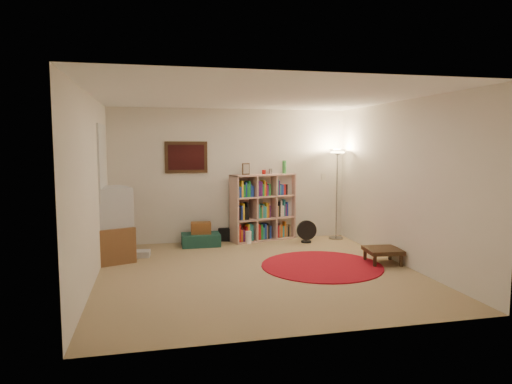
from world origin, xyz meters
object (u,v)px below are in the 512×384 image
side_table (383,251)px  floor_lamp (337,165)px  floor_fan (307,232)px  bookshelf (262,208)px  tv_stand (110,225)px  suitcase (201,240)px

side_table → floor_lamp: bearing=89.4°
floor_fan → side_table: 1.81m
bookshelf → tv_stand: size_ratio=1.31×
suitcase → floor_lamp: bearing=1.4°
floor_fan → suitcase: size_ratio=0.61×
bookshelf → tv_stand: 2.87m
tv_stand → suitcase: bearing=3.8°
tv_stand → bookshelf: bearing=-1.9°
bookshelf → tv_stand: (-2.71, -0.94, -0.05)m
floor_fan → tv_stand: 3.52m
floor_lamp → suitcase: floor_lamp is taller
floor_lamp → floor_fan: 1.42m
bookshelf → suitcase: 1.33m
floor_fan → suitcase: (-1.96, 0.18, -0.10)m
bookshelf → side_table: 2.58m
floor_fan → bookshelf: bearing=153.4°
bookshelf → side_table: size_ratio=2.68×
tv_stand → suitcase: tv_stand is taller
bookshelf → side_table: bearing=-72.6°
floor_lamp → side_table: bearing=-90.6°
side_table → tv_stand: bearing=164.1°
tv_stand → floor_lamp: bearing=-11.2°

